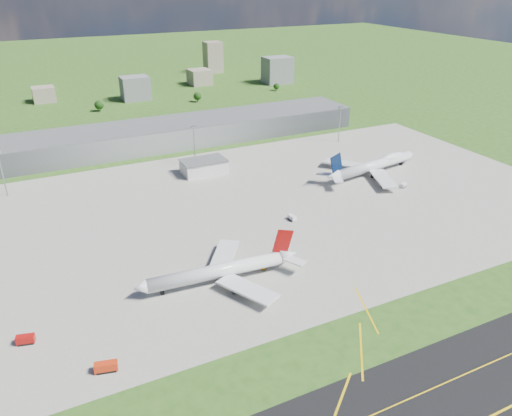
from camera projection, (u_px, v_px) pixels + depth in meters
name	position (u px, v px, depth m)	size (l,w,h in m)	color
ground	(165.00, 151.00, 343.81)	(1400.00, 1400.00, 0.00)	#2B5119
apron	(245.00, 211.00, 258.65)	(360.00, 190.00, 0.08)	gray
terminal	(158.00, 135.00, 352.73)	(300.00, 42.00, 15.00)	gray
ops_building	(204.00, 167.00, 305.55)	(26.00, 16.00, 8.00)	silver
mast_west	(1.00, 166.00, 268.08)	(3.50, 2.00, 25.90)	gray
mast_center	(194.00, 139.00, 311.79)	(3.50, 2.00, 25.90)	gray
mast_east	(340.00, 118.00, 355.51)	(3.50, 2.00, 25.90)	gray
airliner_red_twin	(222.00, 271.00, 198.19)	(67.74, 52.67, 18.58)	silver
airliner_blue_quad	(375.00, 165.00, 304.23)	(75.04, 58.29, 19.64)	silver
fire_truck	(106.00, 367.00, 154.72)	(7.53, 4.22, 3.20)	red
crash_tender	(26.00, 340.00, 166.25)	(6.33, 3.86, 3.10)	#A90D0C
tug_yellow	(264.00, 266.00, 208.67)	(4.47, 4.18, 1.92)	#CB880B
van_white_near	(292.00, 218.00, 248.63)	(2.58, 5.13, 2.55)	white
van_white_far	(403.00, 185.00, 286.58)	(5.44, 4.45, 2.55)	white
bldg_cw	(44.00, 94.00, 470.87)	(20.00, 18.00, 14.00)	gray
bldg_c	(135.00, 88.00, 476.64)	(26.00, 20.00, 22.00)	slate
bldg_ce	(200.00, 77.00, 542.13)	(22.00, 24.00, 16.00)	gray
bldg_e	(277.00, 70.00, 547.03)	(30.00, 22.00, 28.00)	slate
bldg_tall_e	(213.00, 57.00, 602.32)	(20.00, 18.00, 36.00)	gray
tree_c	(99.00, 105.00, 438.66)	(8.10, 8.10, 9.90)	#382314
tree_e	(197.00, 96.00, 470.52)	(7.65, 7.65, 9.35)	#382314
tree_far_e	(276.00, 86.00, 514.81)	(6.30, 6.30, 7.70)	#382314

